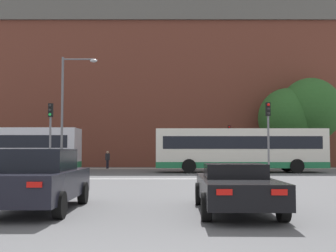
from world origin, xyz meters
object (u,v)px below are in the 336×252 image
at_px(car_saloon_left, 41,180).
at_px(bus_crossing_lead, 242,149).
at_px(traffic_light_near_right, 270,127).
at_px(traffic_light_far_right, 231,139).
at_px(street_lamp_junction, 70,103).
at_px(traffic_light_near_left, 53,128).
at_px(pedestrian_waiting, 110,158).
at_px(car_roadster_right, 237,187).

xyz_separation_m(car_saloon_left, bus_crossing_lead, (8.65, 19.78, 0.89)).
height_order(car_saloon_left, traffic_light_near_right, traffic_light_near_right).
relative_size(car_saloon_left, traffic_light_far_right, 1.19).
distance_m(traffic_light_near_right, street_lamp_junction, 13.27).
height_order(bus_crossing_lead, traffic_light_near_left, traffic_light_near_left).
bearing_deg(street_lamp_junction, traffic_light_near_right, -15.79).
relative_size(bus_crossing_lead, traffic_light_near_left, 2.82).
bearing_deg(pedestrian_waiting, bus_crossing_lead, 85.43).
relative_size(car_roadster_right, bus_crossing_lead, 0.39).
relative_size(traffic_light_near_left, traffic_light_near_right, 0.98).
height_order(traffic_light_near_left, street_lamp_junction, street_lamp_junction).
distance_m(car_saloon_left, bus_crossing_lead, 21.61).
bearing_deg(pedestrian_waiting, traffic_light_far_right, 116.67).
distance_m(bus_crossing_lead, traffic_light_far_right, 6.47).
xyz_separation_m(car_roadster_right, traffic_light_near_left, (-8.60, 13.66, 2.27)).
xyz_separation_m(traffic_light_near_left, traffic_light_far_right, (12.31, 12.79, -0.32)).
relative_size(traffic_light_near_left, traffic_light_far_right, 1.13).
height_order(car_saloon_left, pedestrian_waiting, car_saloon_left).
relative_size(car_saloon_left, street_lamp_junction, 0.57).
height_order(traffic_light_near_right, pedestrian_waiting, traffic_light_near_right).
height_order(car_roadster_right, traffic_light_near_right, traffic_light_near_right).
distance_m(car_saloon_left, traffic_light_near_right, 16.57).
xyz_separation_m(car_roadster_right, street_lamp_junction, (-8.47, 17.39, 4.18)).
relative_size(car_roadster_right, pedestrian_waiting, 3.03).
height_order(street_lamp_junction, pedestrian_waiting, street_lamp_junction).
relative_size(car_saloon_left, car_roadster_right, 0.96).
bearing_deg(bus_crossing_lead, car_roadster_right, 169.98).
distance_m(traffic_light_near_right, pedestrian_waiting, 16.96).
height_order(car_saloon_left, street_lamp_junction, street_lamp_junction).
bearing_deg(traffic_light_far_right, bus_crossing_lead, -91.53).
bearing_deg(car_saloon_left, traffic_light_near_left, 104.10).
xyz_separation_m(traffic_light_far_right, pedestrian_waiting, (-10.78, -0.09, -1.68)).
distance_m(car_saloon_left, car_roadster_right, 5.12).
distance_m(car_roadster_right, pedestrian_waiting, 27.29).
xyz_separation_m(car_saloon_left, car_roadster_right, (5.11, -0.26, -0.17)).
bearing_deg(car_saloon_left, pedestrian_waiting, 93.79).
height_order(car_roadster_right, pedestrian_waiting, pedestrian_waiting).
bearing_deg(car_roadster_right, street_lamp_junction, 117.24).
bearing_deg(car_roadster_right, traffic_light_near_left, 123.46).
bearing_deg(traffic_light_near_right, car_roadster_right, -106.80).
bearing_deg(car_roadster_right, bus_crossing_lead, 81.25).
xyz_separation_m(traffic_light_near_right, pedestrian_waiting, (-11.24, 12.54, -2.05)).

